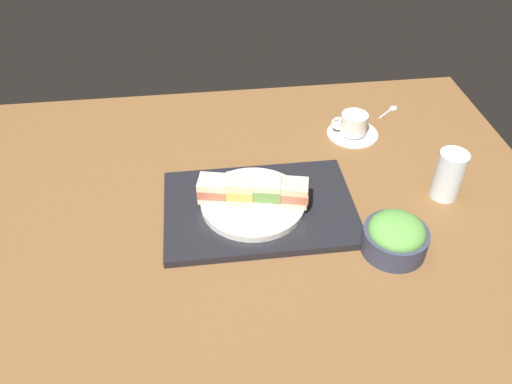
{
  "coord_description": "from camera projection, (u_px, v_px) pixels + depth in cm",
  "views": [
    {
      "loc": [
        -7.86,
        -86.33,
        77.48
      ],
      "look_at": [
        2.55,
        -2.84,
        5.0
      ],
      "focal_mm": 36.21,
      "sensor_mm": 36.0,
      "label": 1
    }
  ],
  "objects": [
    {
      "name": "sandwich_plate",
      "position": [
        253.0,
        203.0,
        1.12
      ],
      "size": [
        22.76,
        22.76,
        1.56
      ],
      "primitive_type": "cylinder",
      "color": "silver",
      "rests_on": "serving_tray"
    },
    {
      "name": "sandwich_nearmost",
      "position": [
        213.0,
        189.0,
        1.1
      ],
      "size": [
        7.19,
        6.49,
        5.18
      ],
      "color": "beige",
      "rests_on": "sandwich_plate"
    },
    {
      "name": "sandwich_inner_near",
      "position": [
        240.0,
        190.0,
        1.1
      ],
      "size": [
        7.2,
        6.6,
        5.49
      ],
      "color": "beige",
      "rests_on": "sandwich_plate"
    },
    {
      "name": "drinking_glass",
      "position": [
        449.0,
        175.0,
        1.14
      ],
      "size": [
        6.36,
        6.36,
        11.64
      ],
      "primitive_type": "cylinder",
      "color": "silver",
      "rests_on": "ground_plane"
    },
    {
      "name": "serving_tray",
      "position": [
        259.0,
        208.0,
        1.13
      ],
      "size": [
        41.49,
        28.29,
        1.73
      ],
      "primitive_type": "cube",
      "color": "black",
      "rests_on": "ground_plane"
    },
    {
      "name": "salad_bowl",
      "position": [
        396.0,
        236.0,
        1.03
      ],
      "size": [
        13.08,
        13.08,
        8.35
      ],
      "color": "#33384C",
      "rests_on": "ground_plane"
    },
    {
      "name": "teaspoon",
      "position": [
        392.0,
        108.0,
        1.46
      ],
      "size": [
        7.33,
        6.47,
        0.8
      ],
      "color": "silver",
      "rests_on": "ground_plane"
    },
    {
      "name": "coffee_cup",
      "position": [
        353.0,
        126.0,
        1.35
      ],
      "size": [
        13.43,
        13.43,
        6.11
      ],
      "color": "silver",
      "rests_on": "ground_plane"
    },
    {
      "name": "sandwich_inner_far",
      "position": [
        266.0,
        190.0,
        1.1
      ],
      "size": [
        7.44,
        6.49,
        5.71
      ],
      "color": "beige",
      "rests_on": "sandwich_plate"
    },
    {
      "name": "sandwich_farmost",
      "position": [
        293.0,
        193.0,
        1.1
      ],
      "size": [
        7.57,
        6.5,
        5.16
      ],
      "color": "beige",
      "rests_on": "sandwich_plate"
    },
    {
      "name": "ground_plane",
      "position": [
        243.0,
        206.0,
        1.17
      ],
      "size": [
        140.0,
        100.0,
        3.0
      ],
      "primitive_type": "cube",
      "color": "brown"
    }
  ]
}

